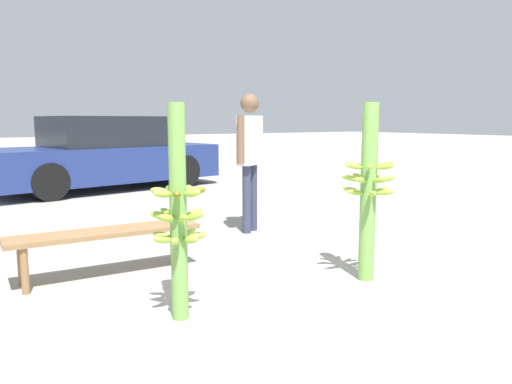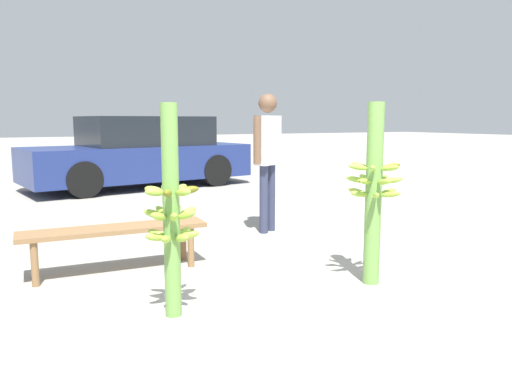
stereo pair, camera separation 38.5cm
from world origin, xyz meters
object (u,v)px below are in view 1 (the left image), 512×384
object	(u,v)px
banana_stalk_left	(178,214)
parked_car	(106,154)
market_bench	(106,237)
vendor_person	(250,149)
banana_stalk_center	(368,190)

from	to	relation	value
banana_stalk_left	parked_car	bearing A→B (deg)	76.79
banana_stalk_left	market_bench	size ratio (longest dim) A/B	0.90
market_bench	banana_stalk_left	bearing A→B (deg)	-80.60
banana_stalk_left	vendor_person	distance (m)	2.71
market_bench	parked_car	bearing A→B (deg)	75.75
banana_stalk_center	vendor_person	world-z (taller)	vendor_person
banana_stalk_center	market_bench	xyz separation A→B (m)	(-1.80, 1.29, -0.41)
market_bench	banana_stalk_center	bearing A→B (deg)	-32.64
banana_stalk_left	vendor_person	bearing A→B (deg)	47.06
banana_stalk_left	vendor_person	world-z (taller)	vendor_person
banana_stalk_left	banana_stalk_center	distance (m)	1.67
vendor_person	parked_car	bearing A→B (deg)	-116.73
banana_stalk_left	vendor_person	xyz separation A→B (m)	(1.84, 1.97, 0.28)
market_bench	parked_car	world-z (taller)	parked_car
vendor_person	banana_stalk_left	bearing A→B (deg)	17.13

